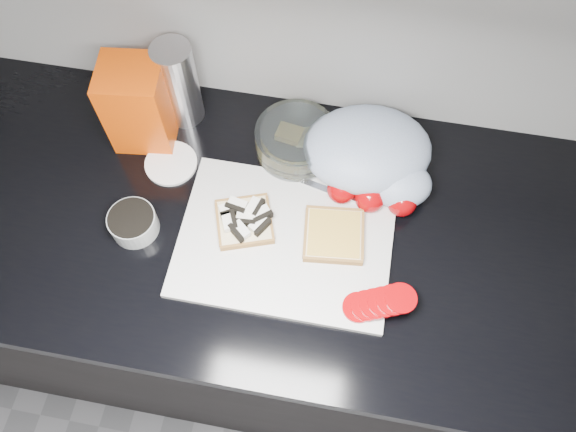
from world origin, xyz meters
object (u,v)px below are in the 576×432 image
object	(u,v)px
bread_bag	(139,104)
steel_canister	(178,84)
cutting_board	(285,240)
glass_bowl	(296,142)

from	to	relation	value
bread_bag	steel_canister	world-z (taller)	steel_canister
bread_bag	steel_canister	bearing A→B (deg)	38.05
cutting_board	steel_canister	bearing A→B (deg)	135.49
bread_bag	cutting_board	bearing A→B (deg)	-37.79
glass_bowl	steel_canister	xyz separation A→B (m)	(-0.25, 0.05, 0.06)
cutting_board	glass_bowl	world-z (taller)	glass_bowl
glass_bowl	bread_bag	bearing A→B (deg)	-178.21
cutting_board	bread_bag	xyz separation A→B (m)	(-0.33, 0.20, 0.09)
glass_bowl	bread_bag	xyz separation A→B (m)	(-0.31, -0.01, 0.06)
glass_bowl	steel_canister	bearing A→B (deg)	167.90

